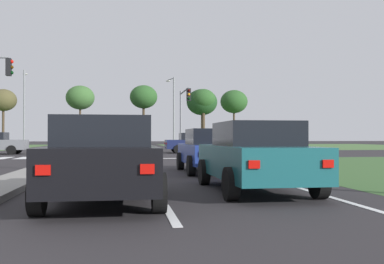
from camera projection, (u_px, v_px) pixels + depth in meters
The scene contains 31 objects.
ground_plane at pixel (85, 154), 31.31m from camera, with size 200.00×200.00×0.00m, color #282628.
grass_verge_far_right at pixel (298, 146), 59.31m from camera, with size 35.00×35.00×0.01m, color #476B38.
median_island_near at pixel (24, 177), 12.52m from camera, with size 1.20×22.00×0.14m, color gray.
median_island_far at pixel (103, 146), 56.04m from camera, with size 1.20×36.00×0.14m, color gray.
lane_dash_near at pixel (170, 215), 6.90m from camera, with size 0.14×2.00×0.01m, color silver.
lane_dash_second at pixel (150, 179), 12.83m from camera, with size 0.14×2.00×0.01m, color silver.
lane_dash_third at pixel (142, 166), 18.76m from camera, with size 0.14×2.00×0.01m, color silver.
lane_dash_fourth at pixel (138, 159), 24.70m from camera, with size 0.14×2.00×0.01m, color silver.
lane_dash_fifth at pixel (135, 155), 30.63m from camera, with size 0.14×2.00×0.01m, color silver.
edge_line_right at pixel (251, 174), 14.52m from camera, with size 0.14×24.00×0.01m, color silver.
stop_bar_near at pixel (143, 159), 24.95m from camera, with size 6.40×0.50×0.01m, color silver.
crosswalk_bar_third at pixel (3, 158), 25.57m from camera, with size 0.70×2.80×0.01m, color silver.
crosswalk_bar_fourth at pixel (24, 158), 25.73m from camera, with size 0.70×2.80×0.01m, color silver.
crosswalk_bar_fifth at pixel (45, 158), 25.90m from camera, with size 0.70×2.80×0.01m, color silver.
crosswalk_bar_sixth at pixel (65, 158), 26.07m from camera, with size 0.70×2.80×0.01m, color silver.
crosswalk_bar_seventh at pixel (85, 158), 26.24m from camera, with size 0.70×2.80×0.01m, color silver.
car_teal_near at pixel (255, 156), 9.92m from camera, with size 1.97×4.53×1.53m.
car_white_third at pixel (83, 140), 53.52m from camera, with size 1.94×4.35×1.60m.
car_black_fifth at pixel (103, 159), 8.24m from camera, with size 2.07×4.29×1.56m.
car_navy_sixth at pixel (195, 143), 33.88m from camera, with size 4.59×2.08×1.52m.
car_blue_seventh at pixel (212, 150), 15.22m from camera, with size 2.04×4.28×1.48m.
traffic_signal_far_right at pixel (184, 108), 37.06m from camera, with size 0.32×5.19×5.23m.
street_lamp_third at pixel (173, 108), 52.38m from camera, with size 0.88×2.19×8.20m.
street_lamp_fourth at pixel (24, 104), 50.39m from camera, with size 0.71×2.23×8.77m.
pedestrian_at_median at pixel (96, 137), 39.69m from camera, with size 0.34×0.34×1.71m.
treeline_second at pixel (3, 100), 64.13m from camera, with size 3.71×3.71×8.10m.
treeline_third at pixel (80, 98), 66.64m from camera, with size 4.21×4.21×8.88m.
treeline_fourth at pixel (144, 97), 67.87m from camera, with size 4.16×4.16×9.08m.
treeline_fifth at pixel (203, 100), 64.02m from camera, with size 3.43×3.43×8.10m.
treeline_sixth at pixel (202, 102), 64.86m from camera, with size 4.45×4.45×8.17m.
treeline_seventh at pixel (234, 102), 70.38m from camera, with size 4.27×4.27×8.61m.
Camera 1 is at (2.81, -2.09, 1.20)m, focal length 41.92 mm.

